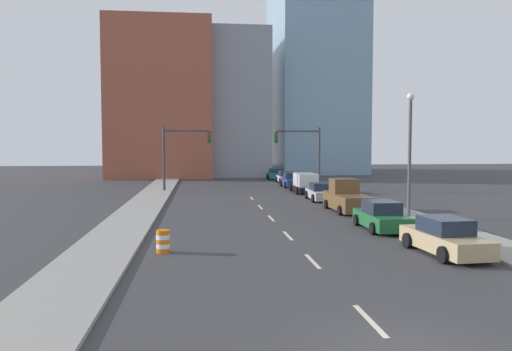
{
  "coord_description": "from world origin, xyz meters",
  "views": [
    {
      "loc": [
        -4.3,
        -10.13,
        4.5
      ],
      "look_at": [
        -0.15,
        26.84,
        2.2
      ],
      "focal_mm": 35.0,
      "sensor_mm": 36.0,
      "label": 1
    }
  ],
  "objects_px": {
    "traffic_barrel": "(163,241)",
    "sedan_tan": "(445,238)",
    "traffic_signal_left": "(178,149)",
    "sedan_teal": "(276,174)",
    "box_truck_black": "(305,183)",
    "sedan_green": "(381,217)",
    "sedan_white": "(286,178)",
    "traffic_signal_right": "(306,149)",
    "sedan_silver": "(321,192)",
    "pickup_truck_brown": "(347,198)",
    "street_lamp": "(410,145)",
    "sedan_blue": "(292,180)"
  },
  "relations": [
    {
      "from": "traffic_barrel",
      "to": "street_lamp",
      "type": "distance_m",
      "value": 16.85
    },
    {
      "from": "traffic_signal_right",
      "to": "sedan_silver",
      "type": "relative_size",
      "value": 1.35
    },
    {
      "from": "traffic_signal_left",
      "to": "pickup_truck_brown",
      "type": "distance_m",
      "value": 19.82
    },
    {
      "from": "sedan_silver",
      "to": "box_truck_black",
      "type": "distance_m",
      "value": 6.43
    },
    {
      "from": "street_lamp",
      "to": "box_truck_black",
      "type": "relative_size",
      "value": 1.42
    },
    {
      "from": "traffic_signal_left",
      "to": "sedan_teal",
      "type": "relative_size",
      "value": 1.43
    },
    {
      "from": "street_lamp",
      "to": "sedan_silver",
      "type": "distance_m",
      "value": 11.37
    },
    {
      "from": "sedan_silver",
      "to": "street_lamp",
      "type": "bearing_deg",
      "value": -72.38
    },
    {
      "from": "traffic_signal_left",
      "to": "sedan_tan",
      "type": "distance_m",
      "value": 31.51
    },
    {
      "from": "box_truck_black",
      "to": "sedan_teal",
      "type": "xyz_separation_m",
      "value": [
        -0.02,
        18.33,
        -0.22
      ]
    },
    {
      "from": "box_truck_black",
      "to": "sedan_white",
      "type": "xyz_separation_m",
      "value": [
        0.24,
        11.77,
        -0.22
      ]
    },
    {
      "from": "traffic_signal_left",
      "to": "sedan_silver",
      "type": "distance_m",
      "value": 15.17
    },
    {
      "from": "sedan_green",
      "to": "sedan_teal",
      "type": "xyz_separation_m",
      "value": [
        0.23,
        38.75,
        -0.03
      ]
    },
    {
      "from": "sedan_white",
      "to": "traffic_barrel",
      "type": "bearing_deg",
      "value": -106.57
    },
    {
      "from": "pickup_truck_brown",
      "to": "box_truck_black",
      "type": "height_order",
      "value": "pickup_truck_brown"
    },
    {
      "from": "sedan_silver",
      "to": "traffic_signal_right",
      "type": "bearing_deg",
      "value": 87.53
    },
    {
      "from": "sedan_white",
      "to": "sedan_blue",
      "type": "bearing_deg",
      "value": -91.95
    },
    {
      "from": "sedan_tan",
      "to": "sedan_white",
      "type": "height_order",
      "value": "sedan_tan"
    },
    {
      "from": "sedan_silver",
      "to": "box_truck_black",
      "type": "height_order",
      "value": "box_truck_black"
    },
    {
      "from": "traffic_signal_left",
      "to": "sedan_green",
      "type": "bearing_deg",
      "value": -62.99
    },
    {
      "from": "street_lamp",
      "to": "box_truck_black",
      "type": "bearing_deg",
      "value": 99.67
    },
    {
      "from": "traffic_signal_left",
      "to": "sedan_silver",
      "type": "xyz_separation_m",
      "value": [
        11.83,
        -8.86,
        -3.41
      ]
    },
    {
      "from": "street_lamp",
      "to": "traffic_signal_right",
      "type": "bearing_deg",
      "value": 96.76
    },
    {
      "from": "sedan_tan",
      "to": "sedan_silver",
      "type": "xyz_separation_m",
      "value": [
        -0.25,
        20.05,
        -0.05
      ]
    },
    {
      "from": "traffic_barrel",
      "to": "sedan_green",
      "type": "distance_m",
      "value": 11.96
    },
    {
      "from": "traffic_barrel",
      "to": "sedan_tan",
      "type": "distance_m",
      "value": 11.64
    },
    {
      "from": "sedan_white",
      "to": "traffic_signal_right",
      "type": "bearing_deg",
      "value": -86.92
    },
    {
      "from": "sedan_white",
      "to": "box_truck_black",
      "type": "bearing_deg",
      "value": -90.17
    },
    {
      "from": "traffic_signal_right",
      "to": "pickup_truck_brown",
      "type": "xyz_separation_m",
      "value": [
        -0.51,
        -15.48,
        -3.19
      ]
    },
    {
      "from": "traffic_signal_right",
      "to": "box_truck_black",
      "type": "relative_size",
      "value": 1.16
    },
    {
      "from": "street_lamp",
      "to": "sedan_blue",
      "type": "distance_m",
      "value": 23.6
    },
    {
      "from": "traffic_signal_left",
      "to": "sedan_blue",
      "type": "height_order",
      "value": "traffic_signal_left"
    },
    {
      "from": "traffic_signal_right",
      "to": "sedan_teal",
      "type": "xyz_separation_m",
      "value": [
        -0.6,
        15.9,
        -3.4
      ]
    },
    {
      "from": "traffic_signal_left",
      "to": "sedan_blue",
      "type": "xyz_separation_m",
      "value": [
        11.86,
        3.96,
        -3.36
      ]
    },
    {
      "from": "sedan_silver",
      "to": "sedan_blue",
      "type": "distance_m",
      "value": 12.82
    },
    {
      "from": "street_lamp",
      "to": "sedan_teal",
      "type": "xyz_separation_m",
      "value": [
        -2.87,
        35.06,
        -3.8
      ]
    },
    {
      "from": "traffic_signal_left",
      "to": "street_lamp",
      "type": "height_order",
      "value": "street_lamp"
    },
    {
      "from": "sedan_green",
      "to": "box_truck_black",
      "type": "distance_m",
      "value": 20.42
    },
    {
      "from": "street_lamp",
      "to": "sedan_white",
      "type": "height_order",
      "value": "street_lamp"
    },
    {
      "from": "sedan_green",
      "to": "pickup_truck_brown",
      "type": "xyz_separation_m",
      "value": [
        0.32,
        7.37,
        0.18
      ]
    },
    {
      "from": "traffic_signal_left",
      "to": "sedan_blue",
      "type": "relative_size",
      "value": 1.4
    },
    {
      "from": "sedan_white",
      "to": "sedan_tan",
      "type": "bearing_deg",
      "value": -89.11
    },
    {
      "from": "traffic_barrel",
      "to": "pickup_truck_brown",
      "type": "height_order",
      "value": "pickup_truck_brown"
    },
    {
      "from": "sedan_white",
      "to": "sedan_green",
      "type": "bearing_deg",
      "value": -89.88
    },
    {
      "from": "sedan_green",
      "to": "box_truck_black",
      "type": "xyz_separation_m",
      "value": [
        0.25,
        20.42,
        0.19
      ]
    },
    {
      "from": "traffic_barrel",
      "to": "pickup_truck_brown",
      "type": "relative_size",
      "value": 0.17
    },
    {
      "from": "traffic_signal_left",
      "to": "sedan_tan",
      "type": "relative_size",
      "value": 1.31
    },
    {
      "from": "street_lamp",
      "to": "sedan_tan",
      "type": "height_order",
      "value": "street_lamp"
    },
    {
      "from": "traffic_signal_right",
      "to": "sedan_teal",
      "type": "relative_size",
      "value": 1.43
    },
    {
      "from": "box_truck_black",
      "to": "sedan_green",
      "type": "bearing_deg",
      "value": -90.2
    }
  ]
}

